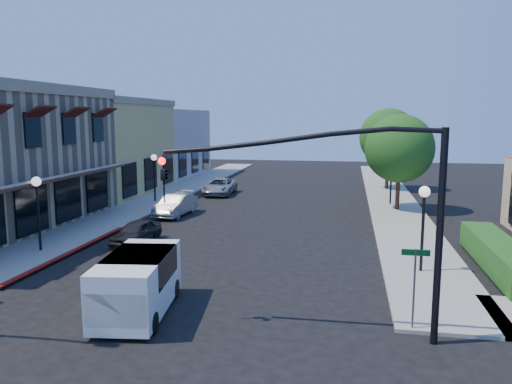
% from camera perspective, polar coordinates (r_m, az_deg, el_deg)
% --- Properties ---
extents(ground, '(120.00, 120.00, 0.00)m').
position_cam_1_polar(ground, '(14.91, -12.82, -16.51)').
color(ground, black).
rests_on(ground, ground).
extents(sidewalk_left, '(3.50, 50.00, 0.12)m').
position_cam_1_polar(sidewalk_left, '(42.31, -9.23, 0.02)').
color(sidewalk_left, gray).
rests_on(sidewalk_left, ground).
extents(sidewalk_right, '(3.50, 50.00, 0.12)m').
position_cam_1_polar(sidewalk_right, '(39.95, 15.11, -0.67)').
color(sidewalk_right, gray).
rests_on(sidewalk_right, ground).
extents(curb_red_strip, '(0.25, 10.00, 0.06)m').
position_cam_1_polar(curb_red_strip, '(24.65, -20.25, -6.70)').
color(curb_red_strip, maroon).
rests_on(curb_red_strip, ground).
extents(yellow_stucco_building, '(10.00, 12.00, 7.60)m').
position_cam_1_polar(yellow_stucco_building, '(43.80, -18.17, 4.91)').
color(yellow_stucco_building, '#E1B865').
rests_on(yellow_stucco_building, ground).
extents(pink_stucco_building, '(10.00, 12.00, 7.00)m').
position_cam_1_polar(pink_stucco_building, '(54.63, -12.09, 5.47)').
color(pink_stucco_building, '#C39B93').
rests_on(pink_stucco_building, ground).
extents(hedge, '(1.40, 8.00, 1.10)m').
position_cam_1_polar(hedge, '(23.08, 25.93, -8.07)').
color(hedge, '#1E5117').
rests_on(hedge, ground).
extents(street_tree_a, '(4.56, 4.56, 6.48)m').
position_cam_1_polar(street_tree_a, '(34.56, 16.08, 4.80)').
color(street_tree_a, black).
rests_on(street_tree_a, ground).
extents(street_tree_b, '(4.94, 4.94, 7.02)m').
position_cam_1_polar(street_tree_b, '(44.49, 14.91, 6.06)').
color(street_tree_b, black).
rests_on(street_tree_b, ground).
extents(signal_mast_arm, '(8.01, 0.39, 6.00)m').
position_cam_1_polar(signal_mast_arm, '(14.01, 11.79, -0.55)').
color(signal_mast_arm, black).
rests_on(signal_mast_arm, ground).
extents(street_name_sign, '(0.80, 0.06, 2.50)m').
position_cam_1_polar(street_name_sign, '(15.36, 17.68, -9.14)').
color(street_name_sign, '#595B5E').
rests_on(street_name_sign, ground).
extents(lamppost_left_near, '(0.44, 0.44, 3.57)m').
position_cam_1_polar(lamppost_left_near, '(24.97, -23.73, -0.29)').
color(lamppost_left_near, black).
rests_on(lamppost_left_near, ground).
extents(lamppost_left_far, '(0.44, 0.44, 3.57)m').
position_cam_1_polar(lamppost_left_far, '(37.27, -11.57, 2.96)').
color(lamppost_left_far, black).
rests_on(lamppost_left_far, ground).
extents(lamppost_right_near, '(0.44, 0.44, 3.57)m').
position_cam_1_polar(lamppost_right_near, '(20.85, 18.63, -1.63)').
color(lamppost_right_near, black).
rests_on(lamppost_right_near, ground).
extents(lamppost_right_far, '(0.44, 0.44, 3.57)m').
position_cam_1_polar(lamppost_right_far, '(36.63, 15.23, 2.73)').
color(lamppost_right_far, black).
rests_on(lamppost_right_far, ground).
extents(white_van, '(2.41, 4.54, 1.92)m').
position_cam_1_polar(white_van, '(16.54, -13.44, -9.83)').
color(white_van, white).
rests_on(white_van, ground).
extents(parked_car_a, '(1.70, 3.55, 1.17)m').
position_cam_1_polar(parked_car_a, '(25.61, -13.52, -4.49)').
color(parked_car_a, black).
rests_on(parked_car_a, ground).
extents(parked_car_b, '(1.75, 4.26, 1.37)m').
position_cam_1_polar(parked_car_b, '(32.32, -9.18, -1.49)').
color(parked_car_b, '#96999B').
rests_on(parked_car_b, ground).
extents(parked_car_c, '(1.71, 3.81, 1.08)m').
position_cam_1_polar(parked_car_c, '(34.88, -9.20, -0.99)').
color(parked_car_c, silver).
rests_on(parked_car_c, ground).
extents(parked_car_d, '(2.31, 4.78, 1.31)m').
position_cam_1_polar(parked_car_d, '(40.75, -4.17, 0.63)').
color(parked_car_d, '#97999C').
rests_on(parked_car_d, ground).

